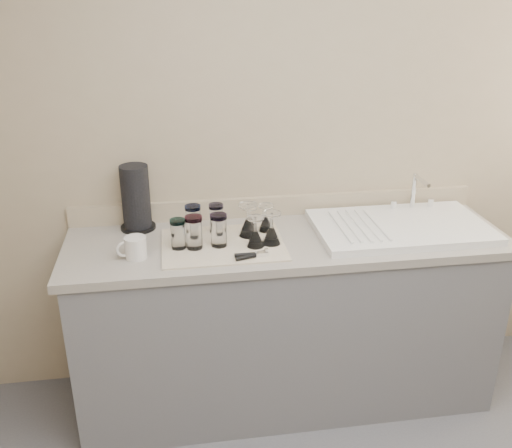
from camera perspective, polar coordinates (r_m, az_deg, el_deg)
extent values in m
cube|color=tan|center=(2.82, 2.12, 7.63)|extent=(3.50, 0.04, 2.50)
cube|color=slate|center=(2.89, 3.01, -9.86)|extent=(2.00, 0.60, 0.86)
cube|color=gray|center=(2.68, 3.21, -1.75)|extent=(2.06, 0.62, 0.04)
cube|color=white|center=(2.82, 14.23, -0.29)|extent=(0.82, 0.50, 0.03)
cylinder|color=silver|center=(3.01, 15.48, 3.26)|extent=(0.02, 0.02, 0.18)
cylinder|color=silver|center=(2.91, 16.26, 4.20)|extent=(0.02, 0.16, 0.02)
cylinder|color=silver|center=(2.99, 13.59, 1.92)|extent=(0.03, 0.03, 0.04)
cylinder|color=silver|center=(3.07, 17.05, 2.10)|extent=(0.03, 0.03, 0.04)
cube|color=silver|center=(2.59, -3.32, -2.05)|extent=(0.55, 0.42, 0.01)
cylinder|color=white|center=(2.66, -6.29, 0.18)|extent=(0.07, 0.07, 0.13)
cylinder|color=blue|center=(2.64, -6.35, 1.65)|extent=(0.07, 0.07, 0.02)
cylinder|color=white|center=(2.69, -3.98, 0.42)|extent=(0.07, 0.07, 0.12)
cylinder|color=#988AE2|center=(2.66, -4.02, 1.78)|extent=(0.07, 0.07, 0.02)
cylinder|color=white|center=(2.54, -7.79, -1.16)|extent=(0.06, 0.06, 0.12)
cylinder|color=#2DD0B9|center=(2.51, -7.87, 0.26)|extent=(0.07, 0.07, 0.02)
cylinder|color=white|center=(2.53, -6.21, -1.02)|extent=(0.07, 0.07, 0.13)
cylinder|color=#DB3673|center=(2.50, -6.28, 0.56)|extent=(0.08, 0.08, 0.02)
cylinder|color=white|center=(2.54, -3.74, -0.81)|extent=(0.07, 0.07, 0.13)
cylinder|color=purple|center=(2.51, -3.79, 0.76)|extent=(0.08, 0.08, 0.02)
cone|color=white|center=(2.70, -0.63, -0.12)|extent=(0.07, 0.07, 0.06)
cylinder|color=white|center=(2.67, -0.64, 1.01)|extent=(0.01, 0.01, 0.05)
cylinder|color=white|center=(2.66, -0.64, 1.59)|extent=(0.07, 0.07, 0.01)
cone|color=white|center=(2.70, 1.00, 0.01)|extent=(0.07, 0.07, 0.07)
cylinder|color=white|center=(2.68, 1.01, 1.22)|extent=(0.01, 0.01, 0.05)
cylinder|color=white|center=(2.67, 1.01, 1.83)|extent=(0.07, 0.07, 0.01)
cone|color=white|center=(2.54, -0.06, -1.47)|extent=(0.08, 0.08, 0.07)
cylinder|color=white|center=(2.52, -0.06, -0.09)|extent=(0.01, 0.01, 0.06)
cylinder|color=white|center=(2.50, -0.06, 0.61)|extent=(0.08, 0.08, 0.01)
cone|color=white|center=(2.57, 1.56, -1.15)|extent=(0.08, 0.08, 0.08)
cylinder|color=white|center=(2.54, 1.58, 0.31)|extent=(0.01, 0.01, 0.06)
cylinder|color=white|center=(2.53, 1.59, 1.06)|extent=(0.08, 0.08, 0.01)
cone|color=white|center=(2.65, -0.79, -0.34)|extent=(0.09, 0.09, 0.08)
cylinder|color=white|center=(2.62, -0.80, 1.14)|extent=(0.01, 0.01, 0.07)
cylinder|color=white|center=(2.61, -0.81, 1.90)|extent=(0.09, 0.09, 0.01)
cube|color=silver|center=(2.47, 0.59, -3.00)|extent=(0.06, 0.04, 0.02)
cylinder|color=black|center=(2.44, -0.77, -3.29)|extent=(0.12, 0.05, 0.02)
cylinder|color=black|center=(2.46, -0.84, -3.08)|extent=(0.11, 0.02, 0.02)
cylinder|color=silver|center=(2.51, -11.95, -2.32)|extent=(0.11, 0.11, 0.10)
torus|color=silver|center=(2.50, -13.02, -2.48)|extent=(0.07, 0.03, 0.07)
cylinder|color=black|center=(2.82, -11.68, -0.29)|extent=(0.17, 0.17, 0.01)
cylinder|color=black|center=(2.76, -11.94, 2.72)|extent=(0.13, 0.13, 0.30)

